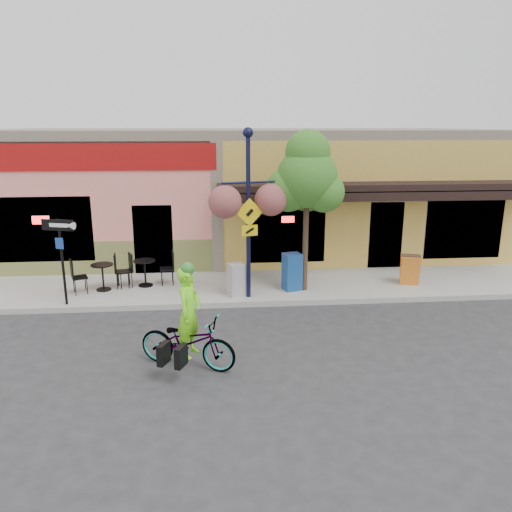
{
  "coord_description": "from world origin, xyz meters",
  "views": [
    {
      "loc": [
        -1.13,
        -11.87,
        4.7
      ],
      "look_at": [
        -0.05,
        0.5,
        1.4
      ],
      "focal_mm": 35.0,
      "sensor_mm": 36.0,
      "label": 1
    }
  ],
  "objects_px": {
    "lamp_post": "(248,215)",
    "newspaper_box_grey": "(237,280)",
    "bicycle": "(188,342)",
    "newspaper_box_blue": "(292,272)",
    "street_tree": "(306,212)",
    "building": "(242,189)",
    "cyclist_rider": "(189,324)",
    "one_way_sign": "(63,263)"
  },
  "relations": [
    {
      "from": "cyclist_rider",
      "to": "newspaper_box_blue",
      "type": "bearing_deg",
      "value": -10.08
    },
    {
      "from": "building",
      "to": "newspaper_box_blue",
      "type": "bearing_deg",
      "value": -80.24
    },
    {
      "from": "bicycle",
      "to": "newspaper_box_grey",
      "type": "relative_size",
      "value": 2.26
    },
    {
      "from": "building",
      "to": "lamp_post",
      "type": "distance_m",
      "value": 6.58
    },
    {
      "from": "one_way_sign",
      "to": "cyclist_rider",
      "type": "bearing_deg",
      "value": -30.2
    },
    {
      "from": "building",
      "to": "bicycle",
      "type": "bearing_deg",
      "value": -99.42
    },
    {
      "from": "building",
      "to": "one_way_sign",
      "type": "bearing_deg",
      "value": -126.39
    },
    {
      "from": "one_way_sign",
      "to": "street_tree",
      "type": "distance_m",
      "value": 6.5
    },
    {
      "from": "cyclist_rider",
      "to": "lamp_post",
      "type": "bearing_deg",
      "value": 1.6
    },
    {
      "from": "cyclist_rider",
      "to": "newspaper_box_grey",
      "type": "height_order",
      "value": "cyclist_rider"
    },
    {
      "from": "building",
      "to": "newspaper_box_grey",
      "type": "bearing_deg",
      "value": -94.76
    },
    {
      "from": "building",
      "to": "street_tree",
      "type": "bearing_deg",
      "value": -77.21
    },
    {
      "from": "newspaper_box_blue",
      "to": "newspaper_box_grey",
      "type": "height_order",
      "value": "newspaper_box_blue"
    },
    {
      "from": "bicycle",
      "to": "one_way_sign",
      "type": "relative_size",
      "value": 0.9
    },
    {
      "from": "lamp_post",
      "to": "newspaper_box_blue",
      "type": "height_order",
      "value": "lamp_post"
    },
    {
      "from": "one_way_sign",
      "to": "newspaper_box_grey",
      "type": "height_order",
      "value": "one_way_sign"
    },
    {
      "from": "cyclist_rider",
      "to": "newspaper_box_grey",
      "type": "relative_size",
      "value": 2.01
    },
    {
      "from": "newspaper_box_grey",
      "to": "street_tree",
      "type": "bearing_deg",
      "value": -12.11
    },
    {
      "from": "street_tree",
      "to": "one_way_sign",
      "type": "bearing_deg",
      "value": -174.4
    },
    {
      "from": "cyclist_rider",
      "to": "one_way_sign",
      "type": "height_order",
      "value": "one_way_sign"
    },
    {
      "from": "cyclist_rider",
      "to": "lamp_post",
      "type": "xyz_separation_m",
      "value": [
        1.42,
        3.62,
        1.49
      ]
    },
    {
      "from": "building",
      "to": "newspaper_box_grey",
      "type": "xyz_separation_m",
      "value": [
        -0.54,
        -6.45,
        -1.65
      ]
    },
    {
      "from": "building",
      "to": "street_tree",
      "type": "distance_m",
      "value": 6.29
    },
    {
      "from": "one_way_sign",
      "to": "newspaper_box_blue",
      "type": "relative_size",
      "value": 2.15
    },
    {
      "from": "one_way_sign",
      "to": "newspaper_box_blue",
      "type": "bearing_deg",
      "value": 22.09
    },
    {
      "from": "building",
      "to": "street_tree",
      "type": "height_order",
      "value": "street_tree"
    },
    {
      "from": "one_way_sign",
      "to": "street_tree",
      "type": "bearing_deg",
      "value": 21.23
    },
    {
      "from": "building",
      "to": "street_tree",
      "type": "relative_size",
      "value": 4.07
    },
    {
      "from": "cyclist_rider",
      "to": "street_tree",
      "type": "distance_m",
      "value": 5.29
    },
    {
      "from": "building",
      "to": "bicycle",
      "type": "xyz_separation_m",
      "value": [
        -1.69,
        -10.2,
        -1.72
      ]
    },
    {
      "from": "newspaper_box_grey",
      "to": "lamp_post",
      "type": "bearing_deg",
      "value": -43.18
    },
    {
      "from": "building",
      "to": "one_way_sign",
      "type": "xyz_separation_m",
      "value": [
        -4.98,
        -6.76,
        -0.97
      ]
    },
    {
      "from": "lamp_post",
      "to": "newspaper_box_grey",
      "type": "height_order",
      "value": "lamp_post"
    },
    {
      "from": "lamp_post",
      "to": "newspaper_box_blue",
      "type": "bearing_deg",
      "value": 8.91
    },
    {
      "from": "bicycle",
      "to": "one_way_sign",
      "type": "distance_m",
      "value": 4.82
    },
    {
      "from": "newspaper_box_blue",
      "to": "street_tree",
      "type": "bearing_deg",
      "value": -25.84
    },
    {
      "from": "lamp_post",
      "to": "newspaper_box_blue",
      "type": "relative_size",
      "value": 4.27
    },
    {
      "from": "cyclist_rider",
      "to": "newspaper_box_grey",
      "type": "distance_m",
      "value": 3.92
    },
    {
      "from": "building",
      "to": "newspaper_box_grey",
      "type": "distance_m",
      "value": 6.68
    },
    {
      "from": "bicycle",
      "to": "newspaper_box_grey",
      "type": "height_order",
      "value": "bicycle"
    },
    {
      "from": "cyclist_rider",
      "to": "one_way_sign",
      "type": "bearing_deg",
      "value": 67.19
    },
    {
      "from": "lamp_post",
      "to": "newspaper_box_grey",
      "type": "xyz_separation_m",
      "value": [
        -0.32,
        0.13,
        -1.79
      ]
    }
  ]
}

